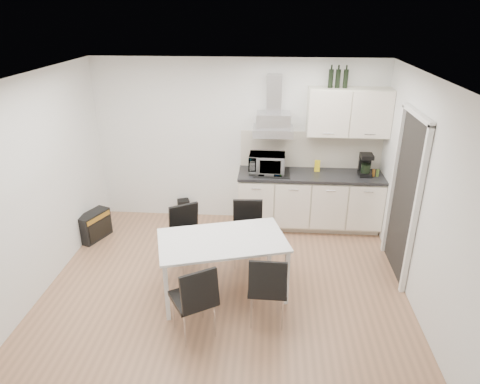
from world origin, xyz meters
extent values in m
plane|color=#A37555|center=(0.00, 0.00, 0.00)|extent=(4.50, 4.50, 0.00)
cube|color=silver|center=(0.00, 2.00, 1.30)|extent=(4.50, 0.10, 2.60)
cube|color=silver|center=(0.00, -2.00, 1.30)|extent=(4.50, 0.10, 2.60)
cube|color=silver|center=(-2.25, 0.00, 1.30)|extent=(0.10, 4.00, 2.60)
cube|color=silver|center=(2.25, 0.00, 1.30)|extent=(0.10, 4.00, 2.60)
plane|color=white|center=(0.00, 0.00, 2.60)|extent=(4.50, 4.50, 0.00)
cube|color=white|center=(2.21, 0.55, 1.05)|extent=(0.08, 1.04, 2.10)
cube|color=beige|center=(1.15, 1.74, 0.05)|extent=(2.16, 0.52, 0.10)
cube|color=silver|center=(1.15, 1.70, 0.48)|extent=(2.20, 0.60, 0.76)
cube|color=#232325|center=(1.15, 1.69, 0.90)|extent=(2.22, 0.64, 0.04)
cube|color=beige|center=(1.15, 1.99, 1.21)|extent=(2.20, 0.02, 0.58)
cube|color=silver|center=(1.65, 1.82, 1.85)|extent=(1.20, 0.35, 0.70)
cube|color=silver|center=(0.55, 1.78, 1.65)|extent=(0.60, 0.46, 0.30)
cube|color=silver|center=(0.55, 1.89, 2.10)|extent=(0.22, 0.20, 0.55)
imported|color=silver|center=(0.47, 1.68, 1.10)|extent=(0.55, 0.31, 0.37)
cube|color=yellow|center=(1.25, 1.80, 1.01)|extent=(0.08, 0.04, 0.18)
cylinder|color=brown|center=(2.08, 1.65, 0.98)|extent=(0.04, 0.04, 0.11)
cylinder|color=#4C6626|center=(2.14, 1.65, 0.98)|extent=(0.04, 0.04, 0.11)
cylinder|color=black|center=(1.35, 1.82, 2.36)|extent=(0.07, 0.07, 0.32)
cylinder|color=black|center=(1.45, 1.82, 2.36)|extent=(0.07, 0.07, 0.32)
cylinder|color=black|center=(1.56, 1.82, 2.36)|extent=(0.07, 0.07, 0.32)
cube|color=white|center=(-0.02, -0.12, 0.73)|extent=(1.67, 1.23, 0.03)
cube|color=white|center=(-0.58, -0.67, 0.36)|extent=(0.06, 0.06, 0.72)
cube|color=white|center=(0.75, -0.28, 0.36)|extent=(0.06, 0.06, 0.72)
cube|color=white|center=(-0.79, 0.05, 0.36)|extent=(0.06, 0.06, 0.72)
cube|color=white|center=(0.54, 0.44, 0.36)|extent=(0.06, 0.06, 0.72)
cube|color=black|center=(-2.12, 1.07, 0.22)|extent=(0.39, 0.56, 0.43)
cube|color=gold|center=(-2.01, 1.07, 0.37)|extent=(0.18, 0.44, 0.07)
cube|color=black|center=(-0.91, 1.90, 0.16)|extent=(0.23, 0.22, 0.31)
camera|label=1|loc=(0.52, -4.49, 3.28)|focal=32.00mm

